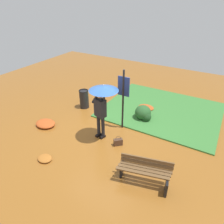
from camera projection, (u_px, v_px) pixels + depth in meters
name	position (u px, v px, depth m)	size (l,w,h in m)	color
ground_plane	(105.00, 136.00, 7.47)	(18.00, 18.00, 0.00)	brown
grass_verge	(162.00, 110.00, 9.05)	(4.80, 4.00, 0.05)	#387533
person_with_umbrella	(102.00, 98.00, 6.63)	(0.96, 0.96, 2.04)	black
info_sign_post	(123.00, 93.00, 7.21)	(0.44, 0.07, 2.30)	black
handbag	(118.00, 142.00, 6.96)	(0.32, 0.31, 0.37)	#4C3323
park_bench	(144.00, 171.00, 5.47)	(1.42, 0.69, 0.75)	black
trash_bin	(84.00, 99.00, 9.10)	(0.42, 0.42, 0.83)	black
shrub_cluster	(144.00, 113.00, 8.31)	(0.71, 0.65, 0.58)	#285628
leaf_pile_near_person	(45.00, 123.00, 8.00)	(0.80, 0.64, 0.18)	#B74C1E
leaf_pile_by_bench	(45.00, 158.00, 6.38)	(0.48, 0.38, 0.11)	#A86023
leaf_pile_far_path	(146.00, 107.00, 9.13)	(0.69, 0.55, 0.15)	#B74C1E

